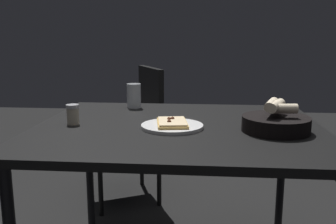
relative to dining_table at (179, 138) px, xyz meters
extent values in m
cube|color=black|center=(0.00, 0.00, 0.04)|extent=(0.98, 1.16, 0.03)
cylinder|color=black|center=(-0.43, -0.52, -0.32)|extent=(0.04, 0.04, 0.70)
cylinder|color=black|center=(-0.43, 0.52, -0.32)|extent=(0.04, 0.04, 0.70)
cylinder|color=white|center=(0.06, -0.02, 0.06)|extent=(0.25, 0.25, 0.01)
cube|color=tan|center=(0.06, -0.02, 0.08)|extent=(0.19, 0.14, 0.01)
cube|color=beige|center=(0.06, -0.02, 0.08)|extent=(0.17, 0.13, 0.01)
sphere|color=brown|center=(0.02, -0.02, 0.09)|extent=(0.02, 0.02, 0.02)
sphere|color=brown|center=(0.03, -0.04, 0.09)|extent=(0.02, 0.02, 0.02)
sphere|color=brown|center=(0.08, -0.03, 0.09)|extent=(0.02, 0.02, 0.02)
cylinder|color=black|center=(0.08, 0.37, 0.09)|extent=(0.26, 0.26, 0.06)
cylinder|color=beige|center=(0.10, 0.39, 0.15)|extent=(0.04, 0.10, 0.04)
cylinder|color=beige|center=(0.07, 0.36, 0.16)|extent=(0.14, 0.08, 0.04)
cylinder|color=beige|center=(0.08, 0.37, 0.16)|extent=(0.14, 0.09, 0.04)
cylinder|color=maroon|center=(0.14, 0.36, 0.08)|extent=(0.06, 0.06, 0.03)
cylinder|color=silver|center=(-0.36, -0.25, 0.12)|extent=(0.07, 0.07, 0.12)
cylinder|color=orange|center=(-0.36, -0.25, 0.11)|extent=(0.06, 0.06, 0.09)
cylinder|color=#BFB299|center=(0.03, -0.43, 0.09)|extent=(0.05, 0.05, 0.07)
cylinder|color=maroon|center=(0.03, -0.43, 0.08)|extent=(0.04, 0.04, 0.03)
cylinder|color=#B7B7BC|center=(0.03, -0.43, 0.13)|extent=(0.05, 0.05, 0.01)
cube|color=black|center=(-0.86, -0.43, -0.24)|extent=(0.59, 0.59, 0.04)
cube|color=black|center=(-0.95, -0.25, 0.00)|extent=(0.39, 0.22, 0.43)
cylinder|color=black|center=(-0.95, -0.68, -0.47)|extent=(0.03, 0.03, 0.41)
cylinder|color=black|center=(-0.61, -0.51, -0.47)|extent=(0.03, 0.03, 0.41)
cylinder|color=black|center=(-1.12, -0.34, -0.47)|extent=(0.03, 0.03, 0.41)
cylinder|color=black|center=(-0.77, -0.17, -0.47)|extent=(0.03, 0.03, 0.41)
camera|label=1|loc=(1.48, 0.09, 0.41)|focal=39.85mm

